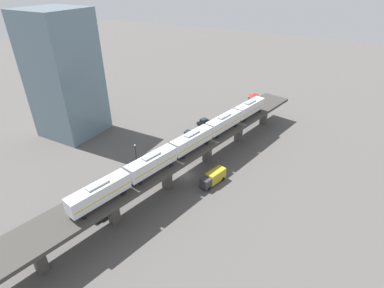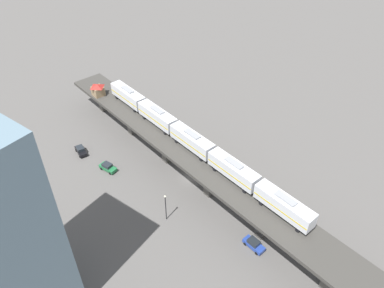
% 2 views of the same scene
% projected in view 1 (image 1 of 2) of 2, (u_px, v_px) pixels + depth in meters
% --- Properties ---
extents(ground_plane, '(400.00, 400.00, 0.00)m').
position_uv_depth(ground_plane, '(186.00, 175.00, 75.04)').
color(ground_plane, '#514F4C').
extents(elevated_viaduct, '(28.34, 91.61, 7.58)m').
position_uv_depth(elevated_viaduct, '(186.00, 152.00, 71.88)').
color(elevated_viaduct, '#393733').
rests_on(elevated_viaduct, ground).
extents(subway_train, '(16.40, 61.50, 4.45)m').
position_uv_depth(subway_train, '(192.00, 140.00, 69.66)').
color(subway_train, silver).
rests_on(subway_train, elevated_viaduct).
extents(signal_hut, '(3.85, 3.85, 3.40)m').
position_uv_depth(signal_hut, '(254.00, 98.00, 94.52)').
color(signal_hut, '#8C7251').
rests_on(signal_hut, elevated_viaduct).
extents(street_car_black, '(3.30, 4.75, 1.89)m').
position_uv_depth(street_car_black, '(203.00, 122.00, 99.11)').
color(street_car_black, black).
rests_on(street_car_black, ground).
extents(street_car_green, '(2.03, 4.44, 1.89)m').
position_uv_depth(street_car_green, '(188.00, 134.00, 91.60)').
color(street_car_green, '#1E6638').
rests_on(street_car_green, ground).
extents(street_car_blue, '(2.70, 4.68, 1.89)m').
position_uv_depth(street_car_blue, '(101.00, 213.00, 61.72)').
color(street_car_blue, '#233D93').
rests_on(street_car_blue, ground).
extents(delivery_truck, '(4.05, 7.54, 3.20)m').
position_uv_depth(delivery_truck, '(213.00, 177.00, 71.08)').
color(delivery_truck, '#333338').
rests_on(delivery_truck, ground).
extents(street_lamp, '(0.44, 0.44, 6.94)m').
position_uv_depth(street_lamp, '(136.00, 154.00, 75.63)').
color(street_lamp, black).
rests_on(street_lamp, ground).
extents(office_tower, '(16.00, 16.00, 36.00)m').
position_uv_depth(office_tower, '(64.00, 76.00, 86.41)').
color(office_tower, slate).
rests_on(office_tower, ground).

